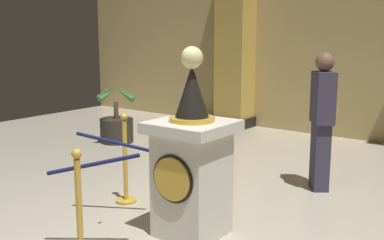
# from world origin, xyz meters

# --- Properties ---
(ground_plane) EXTENTS (12.88, 12.88, 0.00)m
(ground_plane) POSITION_xyz_m (0.00, 0.00, 0.00)
(ground_plane) COLOR #B2A893
(back_wall) EXTENTS (12.88, 0.16, 3.89)m
(back_wall) POSITION_xyz_m (0.00, 5.48, 1.94)
(back_wall) COLOR tan
(back_wall) RESTS_ON ground_plane
(pedestal_clock) EXTENTS (0.71, 0.71, 1.78)m
(pedestal_clock) POSITION_xyz_m (0.31, 0.38, 0.69)
(pedestal_clock) COLOR silver
(pedestal_clock) RESTS_ON ground_plane
(stanchion_near) EXTENTS (0.24, 0.24, 1.03)m
(stanchion_near) POSITION_xyz_m (-0.80, 0.62, 0.36)
(stanchion_near) COLOR gold
(stanchion_near) RESTS_ON ground_plane
(stanchion_far) EXTENTS (0.24, 0.24, 1.03)m
(stanchion_far) POSITION_xyz_m (0.05, -0.75, 0.36)
(stanchion_far) COLOR gold
(stanchion_far) RESTS_ON ground_plane
(velvet_rope) EXTENTS (1.14, 1.15, 0.22)m
(velvet_rope) POSITION_xyz_m (-0.38, -0.07, 0.79)
(velvet_rope) COLOR #141947
(column_left) EXTENTS (0.78, 0.78, 3.73)m
(column_left) POSITION_xyz_m (-2.14, 5.17, 1.85)
(column_left) COLOR black
(column_left) RESTS_ON ground_plane
(potted_palm_left) EXTENTS (0.77, 0.77, 1.02)m
(potted_palm_left) POSITION_xyz_m (-3.04, 2.66, 0.28)
(potted_palm_left) COLOR #2D2823
(potted_palm_left) RESTS_ON ground_plane
(bystander_guest) EXTENTS (0.39, 0.42, 1.67)m
(bystander_guest) POSITION_xyz_m (0.79, 2.36, 0.89)
(bystander_guest) COLOR #383347
(bystander_guest) RESTS_ON ground_plane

